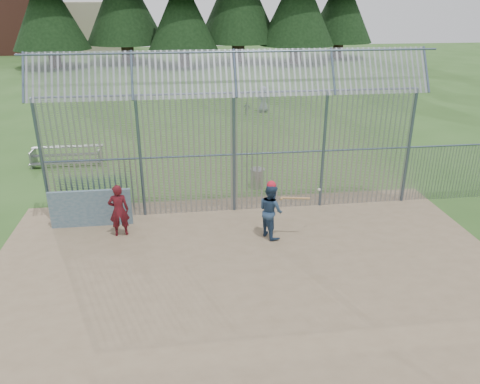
{
  "coord_description": "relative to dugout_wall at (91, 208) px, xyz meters",
  "views": [
    {
      "loc": [
        -1.67,
        -10.88,
        6.77
      ],
      "look_at": [
        0.0,
        2.0,
        1.3
      ],
      "focal_mm": 35.0,
      "sensor_mm": 36.0,
      "label": 1
    }
  ],
  "objects": [
    {
      "name": "distant_buildings",
      "position": [
        -18.58,
        53.59,
        2.98
      ],
      "size": [
        26.5,
        10.5,
        8.0
      ],
      "color": "brown",
      "rests_on": "ground"
    },
    {
      "name": "bg_kid_standing",
      "position": [
        8.11,
        14.86,
        0.19
      ],
      "size": [
        0.93,
        0.77,
        1.62
      ],
      "primitive_type": "imported",
      "rotation": [
        0.0,
        0.0,
        3.52
      ],
      "color": "slate",
      "rests_on": "ground"
    },
    {
      "name": "backstop_fence",
      "position": [
        6.41,
        0.53,
        1.74
      ],
      "size": [
        20.09,
        0.81,
        5.3
      ],
      "color": "#47566B",
      "rests_on": "ground"
    },
    {
      "name": "batting_gear",
      "position": [
        5.62,
        -1.43,
        0.98
      ],
      "size": [
        1.64,
        0.4,
        0.56
      ],
      "color": "red",
      "rests_on": "ground"
    },
    {
      "name": "trash_can",
      "position": [
        5.71,
        2.54,
        -0.24
      ],
      "size": [
        0.56,
        0.56,
        0.82
      ],
      "color": "#979A9F",
      "rests_on": "ground"
    },
    {
      "name": "bleacher",
      "position": [
        -2.0,
        6.16,
        -0.21
      ],
      "size": [
        3.0,
        0.95,
        0.72
      ],
      "color": "gray",
      "rests_on": "ground"
    },
    {
      "name": "onlooker",
      "position": [
        0.96,
        -0.75,
        0.22
      ],
      "size": [
        0.63,
        0.45,
        1.64
      ],
      "primitive_type": "imported",
      "rotation": [
        0.0,
        0.0,
        3.24
      ],
      "color": "maroon",
      "rests_on": "dirt_infield"
    },
    {
      "name": "batter",
      "position": [
        5.46,
        -1.4,
        0.24
      ],
      "size": [
        0.92,
        1.01,
        1.68
      ],
      "primitive_type": "imported",
      "rotation": [
        0.0,
        0.0,
        2.0
      ],
      "color": "navy",
      "rests_on": "dirt_infield"
    },
    {
      "name": "bg_kid_seated",
      "position": [
        6.98,
        14.04,
        -0.19
      ],
      "size": [
        0.54,
        0.45,
        0.86
      ],
      "primitive_type": "imported",
      "rotation": [
        0.0,
        0.0,
        2.56
      ],
      "color": "slate",
      "rests_on": "ground"
    },
    {
      "name": "ground",
      "position": [
        4.6,
        -2.9,
        -0.62
      ],
      "size": [
        120.0,
        120.0,
        0.0
      ],
      "primitive_type": "plane",
      "color": "#2D511E",
      "rests_on": "ground"
    },
    {
      "name": "dirt_infield",
      "position": [
        4.6,
        -3.4,
        -0.61
      ],
      "size": [
        14.0,
        10.0,
        0.02
      ],
      "primitive_type": "cube",
      "color": "#756047",
      "rests_on": "ground"
    },
    {
      "name": "dugout_wall",
      "position": [
        0.0,
        0.0,
        0.0
      ],
      "size": [
        2.5,
        0.12,
        1.2
      ],
      "primitive_type": "cube",
      "color": "#38566B",
      "rests_on": "dirt_infield"
    }
  ]
}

